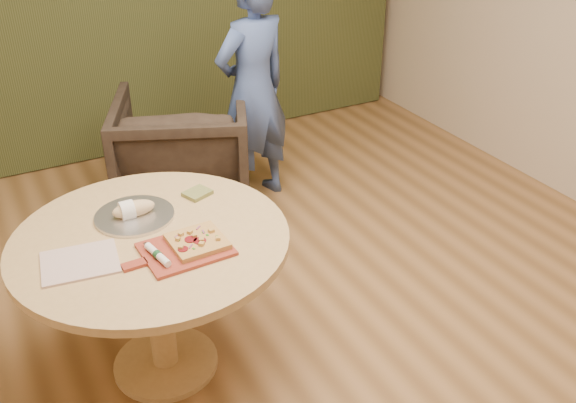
{
  "coord_description": "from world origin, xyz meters",
  "views": [
    {
      "loc": [
        -1.14,
        -1.94,
        2.25
      ],
      "look_at": [
        0.03,
        0.25,
        0.83
      ],
      "focal_mm": 40.0,
      "sensor_mm": 36.0,
      "label": 1
    }
  ],
  "objects_px": {
    "pedestal_table": "(153,263)",
    "bread_roll": "(132,209)",
    "flatbread_pizza": "(197,241)",
    "serving_tray": "(135,216)",
    "armchair": "(183,148)",
    "person_standing": "(253,90)",
    "pizza_paddle": "(183,250)",
    "cutlery_roll": "(158,255)"
  },
  "relations": [
    {
      "from": "bread_roll",
      "to": "serving_tray",
      "type": "bearing_deg",
      "value": 0.0
    },
    {
      "from": "serving_tray",
      "to": "person_standing",
      "type": "xyz_separation_m",
      "value": [
        1.13,
        1.14,
        0.03
      ]
    },
    {
      "from": "pedestal_table",
      "to": "person_standing",
      "type": "distance_m",
      "value": 1.74
    },
    {
      "from": "person_standing",
      "to": "pizza_paddle",
      "type": "bearing_deg",
      "value": 41.0
    },
    {
      "from": "pizza_paddle",
      "to": "cutlery_roll",
      "type": "height_order",
      "value": "cutlery_roll"
    },
    {
      "from": "armchair",
      "to": "serving_tray",
      "type": "bearing_deg",
      "value": 85.1
    },
    {
      "from": "pizza_paddle",
      "to": "bread_roll",
      "type": "height_order",
      "value": "bread_roll"
    },
    {
      "from": "pizza_paddle",
      "to": "armchair",
      "type": "xyz_separation_m",
      "value": [
        0.55,
        1.61,
        -0.32
      ]
    },
    {
      "from": "flatbread_pizza",
      "to": "bread_roll",
      "type": "relative_size",
      "value": 1.18
    },
    {
      "from": "serving_tray",
      "to": "cutlery_roll",
      "type": "bearing_deg",
      "value": -92.03
    },
    {
      "from": "flatbread_pizza",
      "to": "serving_tray",
      "type": "bearing_deg",
      "value": 114.79
    },
    {
      "from": "flatbread_pizza",
      "to": "serving_tray",
      "type": "xyz_separation_m",
      "value": [
        -0.16,
        0.36,
        -0.02
      ]
    },
    {
      "from": "flatbread_pizza",
      "to": "armchair",
      "type": "bearing_deg",
      "value": 73.04
    },
    {
      "from": "armchair",
      "to": "flatbread_pizza",
      "type": "bearing_deg",
      "value": 95.81
    },
    {
      "from": "pizza_paddle",
      "to": "bread_roll",
      "type": "distance_m",
      "value": 0.38
    },
    {
      "from": "pedestal_table",
      "to": "cutlery_roll",
      "type": "bearing_deg",
      "value": -97.8
    },
    {
      "from": "armchair",
      "to": "pizza_paddle",
      "type": "bearing_deg",
      "value": 93.81
    },
    {
      "from": "pizza_paddle",
      "to": "cutlery_roll",
      "type": "xyz_separation_m",
      "value": [
        -0.11,
        -0.02,
        0.02
      ]
    },
    {
      "from": "pedestal_table",
      "to": "cutlery_roll",
      "type": "xyz_separation_m",
      "value": [
        -0.03,
        -0.19,
        0.17
      ]
    },
    {
      "from": "armchair",
      "to": "person_standing",
      "type": "distance_m",
      "value": 0.6
    },
    {
      "from": "cutlery_roll",
      "to": "person_standing",
      "type": "relative_size",
      "value": 0.13
    },
    {
      "from": "flatbread_pizza",
      "to": "cutlery_roll",
      "type": "bearing_deg",
      "value": -172.73
    },
    {
      "from": "flatbread_pizza",
      "to": "person_standing",
      "type": "height_order",
      "value": "person_standing"
    },
    {
      "from": "pizza_paddle",
      "to": "serving_tray",
      "type": "xyz_separation_m",
      "value": [
        -0.1,
        0.36,
        -0.0
      ]
    },
    {
      "from": "pedestal_table",
      "to": "serving_tray",
      "type": "height_order",
      "value": "serving_tray"
    },
    {
      "from": "serving_tray",
      "to": "bread_roll",
      "type": "distance_m",
      "value": 0.04
    },
    {
      "from": "bread_roll",
      "to": "person_standing",
      "type": "height_order",
      "value": "person_standing"
    },
    {
      "from": "cutlery_roll",
      "to": "serving_tray",
      "type": "bearing_deg",
      "value": 77.2
    },
    {
      "from": "pedestal_table",
      "to": "bread_roll",
      "type": "distance_m",
      "value": 0.26
    },
    {
      "from": "pizza_paddle",
      "to": "serving_tray",
      "type": "height_order",
      "value": "serving_tray"
    },
    {
      "from": "pedestal_table",
      "to": "pizza_paddle",
      "type": "relative_size",
      "value": 2.67
    },
    {
      "from": "armchair",
      "to": "person_standing",
      "type": "height_order",
      "value": "person_standing"
    },
    {
      "from": "cutlery_roll",
      "to": "flatbread_pizza",
      "type": "bearing_deg",
      "value": -3.5
    },
    {
      "from": "cutlery_roll",
      "to": "serving_tray",
      "type": "distance_m",
      "value": 0.38
    },
    {
      "from": "flatbread_pizza",
      "to": "armchair",
      "type": "distance_m",
      "value": 1.71
    },
    {
      "from": "pizza_paddle",
      "to": "flatbread_pizza",
      "type": "relative_size",
      "value": 1.98
    },
    {
      "from": "bread_roll",
      "to": "armchair",
      "type": "bearing_deg",
      "value": 62.0
    },
    {
      "from": "flatbread_pizza",
      "to": "armchair",
      "type": "xyz_separation_m",
      "value": [
        0.49,
        1.6,
        -0.34
      ]
    },
    {
      "from": "pedestal_table",
      "to": "pizza_paddle",
      "type": "height_order",
      "value": "pizza_paddle"
    },
    {
      "from": "pedestal_table",
      "to": "pizza_paddle",
      "type": "distance_m",
      "value": 0.25
    },
    {
      "from": "pedestal_table",
      "to": "bread_roll",
      "type": "relative_size",
      "value": 6.22
    },
    {
      "from": "pizza_paddle",
      "to": "cutlery_roll",
      "type": "relative_size",
      "value": 2.27
    }
  ]
}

